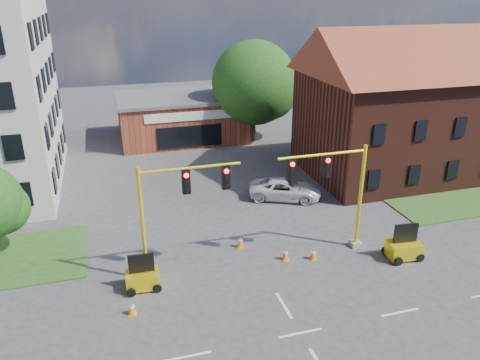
{
  "coord_description": "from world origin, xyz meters",
  "views": [
    {
      "loc": [
        -7.12,
        -14.92,
        13.96
      ],
      "look_at": [
        0.16,
        10.0,
        3.26
      ],
      "focal_mm": 35.0,
      "sensor_mm": 36.0,
      "label": 1
    }
  ],
  "objects_px": {
    "trailer_west": "(143,278)",
    "pickup_white": "(285,189)",
    "signal_mast_east": "(335,188)",
    "trailer_east": "(404,248)",
    "signal_mast_west": "(175,207)"
  },
  "relations": [
    {
      "from": "signal_mast_east",
      "to": "pickup_white",
      "type": "distance_m",
      "value": 8.09
    },
    {
      "from": "signal_mast_west",
      "to": "trailer_west",
      "type": "distance_m",
      "value": 3.91
    },
    {
      "from": "signal_mast_east",
      "to": "trailer_west",
      "type": "xyz_separation_m",
      "value": [
        -10.62,
        -0.69,
        -3.34
      ]
    },
    {
      "from": "signal_mast_east",
      "to": "trailer_east",
      "type": "bearing_deg",
      "value": -27.82
    },
    {
      "from": "signal_mast_west",
      "to": "trailer_west",
      "type": "height_order",
      "value": "signal_mast_west"
    },
    {
      "from": "trailer_east",
      "to": "signal_mast_east",
      "type": "bearing_deg",
      "value": 158.03
    },
    {
      "from": "trailer_east",
      "to": "trailer_west",
      "type": "bearing_deg",
      "value": -178.91
    },
    {
      "from": "signal_mast_east",
      "to": "pickup_white",
      "type": "bearing_deg",
      "value": 88.77
    },
    {
      "from": "signal_mast_west",
      "to": "pickup_white",
      "type": "xyz_separation_m",
      "value": [
        8.87,
        7.42,
        -3.22
      ]
    },
    {
      "from": "trailer_west",
      "to": "pickup_white",
      "type": "distance_m",
      "value": 13.49
    },
    {
      "from": "signal_mast_east",
      "to": "trailer_west",
      "type": "bearing_deg",
      "value": -176.29
    },
    {
      "from": "signal_mast_east",
      "to": "trailer_west",
      "type": "height_order",
      "value": "signal_mast_east"
    },
    {
      "from": "signal_mast_east",
      "to": "trailer_east",
      "type": "xyz_separation_m",
      "value": [
        3.54,
        -1.87,
        -3.29
      ]
    },
    {
      "from": "trailer_west",
      "to": "pickup_white",
      "type": "height_order",
      "value": "trailer_west"
    },
    {
      "from": "trailer_west",
      "to": "signal_mast_west",
      "type": "bearing_deg",
      "value": 22.76
    }
  ]
}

